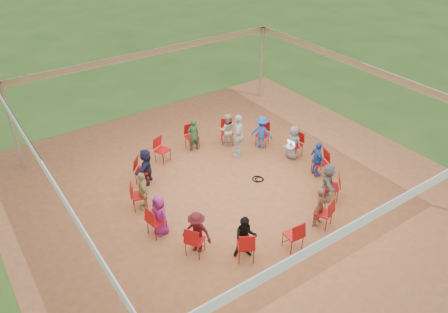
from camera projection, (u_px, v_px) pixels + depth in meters
ground at (234, 190)px, 13.41m from camera, size 80.00×80.00×0.00m
dirt_patch at (234, 190)px, 13.40m from camera, size 13.00×13.00×0.00m
tent at (235, 122)px, 12.13m from camera, size 10.33×10.33×3.00m
chair_0 at (295, 145)px, 14.81m from camera, size 0.50×0.48×0.90m
chair_1 at (263, 135)px, 15.42m from camera, size 0.60×0.59×0.90m
chair_2 at (227, 132)px, 15.58m from camera, size 0.58×0.59×0.90m
chair_3 at (192, 137)px, 15.26m from camera, size 0.45×0.47×0.90m
chair_4 at (162, 150)px, 14.53m from camera, size 0.55×0.56×0.90m
chair_5 at (143, 170)px, 13.52m from camera, size 0.61×0.61×0.90m
chair_6 at (139, 196)px, 12.45m from camera, size 0.55×0.53×0.90m
chair_7 at (157, 221)px, 11.51m from camera, size 0.50×0.48×0.90m
chair_8 at (195, 240)px, 10.91m from camera, size 0.60×0.59×0.90m
chair_9 at (246, 245)px, 10.75m from camera, size 0.58×0.59×0.90m
chair_10 at (293, 235)px, 11.07m from camera, size 0.45×0.47×0.90m
chair_11 at (323, 213)px, 11.80m from camera, size 0.55×0.56×0.90m
chair_12 at (331, 187)px, 12.81m from camera, size 0.61×0.61×0.90m
chair_13 at (320, 163)px, 13.88m from camera, size 0.55×0.53×0.90m
person_seated_0 at (293, 142)px, 14.66m from camera, size 0.41×0.63×1.20m
person_seated_1 at (262, 132)px, 15.24m from camera, size 0.75×0.86×1.20m
person_seated_2 at (227, 130)px, 15.39m from camera, size 0.67×0.59×1.20m
person_seated_3 at (193, 135)px, 15.09m from camera, size 0.46×0.32×1.20m
person_seated_4 at (146, 166)px, 13.42m from camera, size 1.07×1.10×1.20m
person_seated_5 at (143, 190)px, 12.39m from camera, size 0.56×0.78×1.20m
person_seated_6 at (160, 215)px, 11.50m from camera, size 0.41×0.63×1.20m
person_seated_7 at (197, 232)px, 10.92m from camera, size 0.75×0.86×1.20m
person_seated_8 at (245, 237)px, 10.77m from camera, size 0.67×0.59×1.20m
person_seated_9 at (320, 207)px, 11.78m from camera, size 0.51×0.43×1.20m
person_seated_10 at (328, 182)px, 12.74m from camera, size 1.07×1.10×1.20m
person_seated_11 at (317, 159)px, 13.77m from camera, size 0.56×0.78×1.20m
standing_person at (238, 135)px, 14.70m from camera, size 0.97×0.96×1.54m
cable_coil at (258, 179)px, 13.86m from camera, size 0.40×0.40×0.03m
laptop at (290, 145)px, 14.59m from camera, size 0.31×0.37×0.23m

